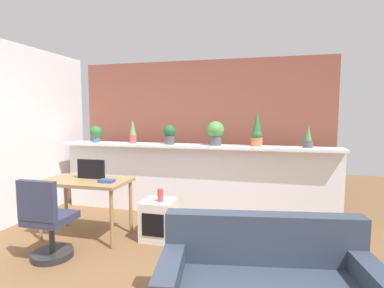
% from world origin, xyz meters
% --- Properties ---
extents(ground_plane, '(12.00, 12.00, 0.00)m').
position_xyz_m(ground_plane, '(0.00, 0.00, 0.00)').
color(ground_plane, brown).
extents(divider_wall, '(4.35, 0.16, 1.07)m').
position_xyz_m(divider_wall, '(0.00, 2.00, 0.54)').
color(divider_wall, white).
rests_on(divider_wall, ground).
extents(plant_shelf, '(4.35, 0.39, 0.04)m').
position_xyz_m(plant_shelf, '(0.00, 1.96, 1.09)').
color(plant_shelf, white).
rests_on(plant_shelf, divider_wall).
extents(brick_wall_behind, '(4.35, 0.10, 2.50)m').
position_xyz_m(brick_wall_behind, '(0.00, 2.60, 1.25)').
color(brick_wall_behind, brown).
rests_on(brick_wall_behind, ground).
extents(potted_plant_0, '(0.20, 0.20, 0.28)m').
position_xyz_m(potted_plant_0, '(-1.66, 1.94, 1.27)').
color(potted_plant_0, '#386B84').
rests_on(potted_plant_0, plant_shelf).
extents(potted_plant_1, '(0.11, 0.11, 0.39)m').
position_xyz_m(potted_plant_1, '(-1.01, 1.97, 1.30)').
color(potted_plant_1, '#B7474C').
rests_on(potted_plant_1, plant_shelf).
extents(potted_plant_2, '(0.19, 0.19, 0.30)m').
position_xyz_m(potted_plant_2, '(-0.37, 1.94, 1.28)').
color(potted_plant_2, '#4C4C51').
rests_on(potted_plant_2, plant_shelf).
extents(potted_plant_3, '(0.26, 0.26, 0.37)m').
position_xyz_m(potted_plant_3, '(0.36, 1.96, 1.32)').
color(potted_plant_3, '#4C4C51').
rests_on(potted_plant_3, plant_shelf).
extents(potted_plant_4, '(0.17, 0.17, 0.53)m').
position_xyz_m(potted_plant_4, '(0.97, 2.00, 1.34)').
color(potted_plant_4, '#C66B42').
rests_on(potted_plant_4, plant_shelf).
extents(potted_plant_5, '(0.13, 0.13, 0.33)m').
position_xyz_m(potted_plant_5, '(1.68, 1.97, 1.25)').
color(potted_plant_5, '#4C4C51').
rests_on(potted_plant_5, plant_shelf).
extents(desk, '(1.10, 0.60, 0.75)m').
position_xyz_m(desk, '(-1.12, 0.80, 0.67)').
color(desk, '#99754C').
rests_on(desk, ground).
extents(tv_monitor, '(0.38, 0.04, 0.25)m').
position_xyz_m(tv_monitor, '(-1.09, 0.88, 0.88)').
color(tv_monitor, black).
rests_on(tv_monitor, desk).
extents(office_chair, '(0.44, 0.45, 0.91)m').
position_xyz_m(office_chair, '(-1.15, 0.13, 0.39)').
color(office_chair, '#262628').
rests_on(office_chair, ground).
extents(side_cube_shelf, '(0.40, 0.41, 0.50)m').
position_xyz_m(side_cube_shelf, '(-0.19, 0.95, 0.25)').
color(side_cube_shelf, silver).
rests_on(side_cube_shelf, ground).
extents(vase_on_shelf, '(0.07, 0.07, 0.16)m').
position_xyz_m(vase_on_shelf, '(-0.15, 0.92, 0.58)').
color(vase_on_shelf, '#CC3D47').
rests_on(vase_on_shelf, side_cube_shelf).
extents(book_on_desk, '(0.18, 0.12, 0.04)m').
position_xyz_m(book_on_desk, '(-0.78, 0.73, 0.77)').
color(book_on_desk, '#2D4C8C').
rests_on(book_on_desk, desk).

